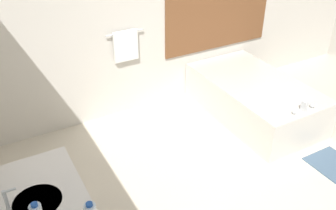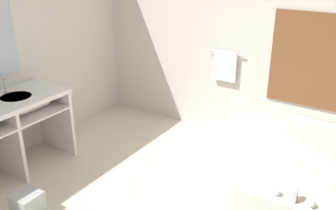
% 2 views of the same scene
% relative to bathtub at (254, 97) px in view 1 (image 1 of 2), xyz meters
% --- Properties ---
extents(ground_plane, '(16.00, 16.00, 0.00)m').
position_rel_bathtub_xyz_m(ground_plane, '(-1.14, -1.28, -0.28)').
color(ground_plane, beige).
rests_on(ground_plane, ground).
extents(wall_back_with_blinds, '(7.40, 0.13, 2.70)m').
position_rel_bathtub_xyz_m(wall_back_with_blinds, '(-1.10, 0.95, 1.07)').
color(wall_back_with_blinds, silver).
rests_on(wall_back_with_blinds, ground_plane).
extents(sink_faucet, '(0.09, 0.04, 0.18)m').
position_rel_bathtub_xyz_m(sink_faucet, '(-3.17, -1.16, 0.70)').
color(sink_faucet, silver).
rests_on(sink_faucet, vanity_counter).
extents(bathtub, '(1.03, 1.82, 0.63)m').
position_rel_bathtub_xyz_m(bathtub, '(0.00, 0.00, 0.00)').
color(bathtub, silver).
rests_on(bathtub, ground_plane).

